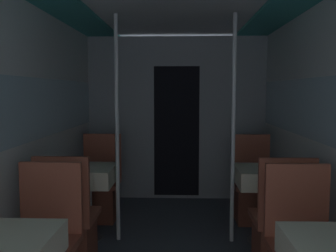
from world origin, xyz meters
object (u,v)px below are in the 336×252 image
at_px(chair_left_near_1, 69,233).
at_px(chair_left_far_1, 100,194).
at_px(dining_table_right_1, 265,181).
at_px(support_pole_right_1, 233,130).
at_px(support_pole_left_1, 117,130).
at_px(chair_right_near_1, 280,236).
at_px(dining_table_left_1, 86,179).
at_px(chair_right_far_1, 252,196).

relative_size(chair_left_near_1, chair_left_far_1, 1.00).
bearing_deg(dining_table_right_1, support_pole_right_1, -180.00).
relative_size(chair_left_near_1, support_pole_left_1, 0.44).
distance_m(chair_left_near_1, chair_right_near_1, 1.82).
distance_m(chair_left_near_1, chair_left_far_1, 1.23).
distance_m(chair_left_far_1, support_pole_right_1, 1.83).
xyz_separation_m(dining_table_left_1, chair_right_far_1, (1.82, 0.62, -0.33)).
xyz_separation_m(chair_left_near_1, chair_right_far_1, (1.82, 1.23, 0.00)).
distance_m(dining_table_left_1, support_pole_right_1, 1.58).
bearing_deg(chair_right_far_1, dining_table_right_1, 90.00).
distance_m(chair_left_far_1, chair_right_far_1, 1.82).
bearing_deg(support_pole_right_1, dining_table_right_1, 0.00).
bearing_deg(chair_right_near_1, chair_left_far_1, 145.92).
bearing_deg(dining_table_left_1, support_pole_right_1, -0.00).
bearing_deg(chair_left_far_1, support_pole_left_1, 117.81).
xyz_separation_m(dining_table_right_1, chair_right_far_1, (-0.00, 0.62, -0.33)).
distance_m(support_pole_left_1, dining_table_right_1, 1.58).
relative_size(dining_table_left_1, chair_left_far_1, 0.75).
bearing_deg(support_pole_left_1, dining_table_left_1, 180.00).
relative_size(dining_table_left_1, chair_right_far_1, 0.75).
relative_size(dining_table_right_1, chair_right_near_1, 0.75).
relative_size(dining_table_left_1, chair_right_near_1, 0.75).
distance_m(chair_left_near_1, dining_table_right_1, 1.95).
bearing_deg(chair_left_near_1, chair_right_far_1, 34.08).
distance_m(chair_left_far_1, dining_table_right_1, 1.95).
height_order(dining_table_left_1, chair_right_near_1, chair_right_near_1).
bearing_deg(dining_table_right_1, support_pole_left_1, -180.00).
height_order(chair_left_near_1, support_pole_right_1, support_pole_right_1).
bearing_deg(dining_table_right_1, chair_left_far_1, 161.31).
bearing_deg(chair_right_far_1, support_pole_right_1, 62.19).
bearing_deg(dining_table_left_1, chair_left_far_1, 90.00).
bearing_deg(chair_right_far_1, support_pole_left_1, 22.38).
height_order(support_pole_left_1, support_pole_right_1, same).
relative_size(support_pole_left_1, chair_right_near_1, 2.27).
relative_size(chair_left_near_1, dining_table_right_1, 1.33).
xyz_separation_m(chair_right_near_1, chair_right_far_1, (0.00, 1.23, 0.00)).
relative_size(chair_left_far_1, chair_right_far_1, 1.00).
bearing_deg(chair_right_near_1, support_pole_left_1, 157.62).
bearing_deg(support_pole_left_1, chair_right_far_1, 22.38).
height_order(support_pole_left_1, chair_right_far_1, support_pole_left_1).
distance_m(chair_right_near_1, support_pole_right_1, 1.10).
xyz_separation_m(chair_left_far_1, chair_right_near_1, (1.82, -1.23, 0.00)).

